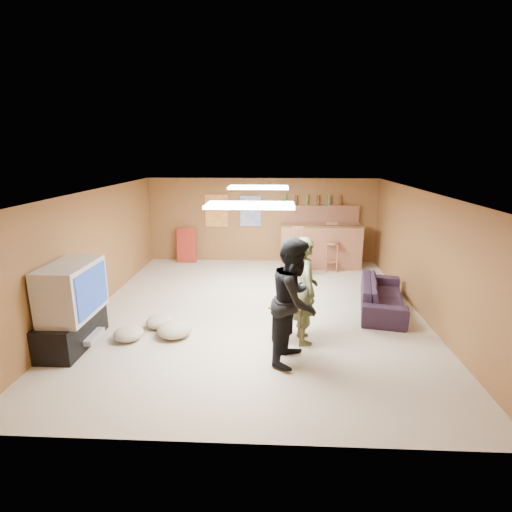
{
  "coord_description": "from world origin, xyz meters",
  "views": [
    {
      "loc": [
        0.34,
        -6.93,
        2.9
      ],
      "look_at": [
        0.0,
        0.2,
        1.0
      ],
      "focal_mm": 28.0,
      "sensor_mm": 36.0,
      "label": 1
    }
  ],
  "objects_px": {
    "person_black": "(295,301)",
    "bar_counter": "(320,246)",
    "tv_body": "(72,290)",
    "tray_table": "(287,324)",
    "sofa": "(382,295)",
    "person_olive": "(305,290)"
  },
  "relations": [
    {
      "from": "person_black",
      "to": "bar_counter",
      "type": "bearing_deg",
      "value": 8.07
    },
    {
      "from": "tv_body",
      "to": "tray_table",
      "type": "distance_m",
      "value": 3.26
    },
    {
      "from": "tv_body",
      "to": "sofa",
      "type": "distance_m",
      "value": 5.32
    },
    {
      "from": "person_black",
      "to": "tray_table",
      "type": "relative_size",
      "value": 2.95
    },
    {
      "from": "person_olive",
      "to": "tv_body",
      "type": "bearing_deg",
      "value": 83.73
    },
    {
      "from": "bar_counter",
      "to": "sofa",
      "type": "bearing_deg",
      "value": -72.81
    },
    {
      "from": "person_olive",
      "to": "bar_counter",
      "type": "bearing_deg",
      "value": -21.35
    },
    {
      "from": "person_olive",
      "to": "person_black",
      "type": "relative_size",
      "value": 0.94
    },
    {
      "from": "bar_counter",
      "to": "tray_table",
      "type": "height_order",
      "value": "bar_counter"
    },
    {
      "from": "sofa",
      "to": "tray_table",
      "type": "distance_m",
      "value": 2.3
    },
    {
      "from": "person_olive",
      "to": "tray_table",
      "type": "height_order",
      "value": "person_olive"
    },
    {
      "from": "bar_counter",
      "to": "person_olive",
      "type": "height_order",
      "value": "person_olive"
    },
    {
      "from": "tv_body",
      "to": "person_black",
      "type": "xyz_separation_m",
      "value": [
        3.28,
        -0.26,
        -0.01
      ]
    },
    {
      "from": "tv_body",
      "to": "person_olive",
      "type": "height_order",
      "value": "person_olive"
    },
    {
      "from": "person_black",
      "to": "sofa",
      "type": "xyz_separation_m",
      "value": [
        1.73,
        1.92,
        -0.61
      ]
    },
    {
      "from": "person_olive",
      "to": "sofa",
      "type": "bearing_deg",
      "value": -61.27
    },
    {
      "from": "tv_body",
      "to": "bar_counter",
      "type": "distance_m",
      "value": 6.09
    },
    {
      "from": "person_black",
      "to": "person_olive",
      "type": "bearing_deg",
      "value": 1.63
    },
    {
      "from": "tv_body",
      "to": "bar_counter",
      "type": "bearing_deg",
      "value": 47.0
    },
    {
      "from": "tv_body",
      "to": "person_olive",
      "type": "distance_m",
      "value": 3.48
    },
    {
      "from": "tray_table",
      "to": "tv_body",
      "type": "bearing_deg",
      "value": -175.28
    },
    {
      "from": "bar_counter",
      "to": "tray_table",
      "type": "xyz_separation_m",
      "value": [
        -0.96,
        -4.19,
        -0.25
      ]
    }
  ]
}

